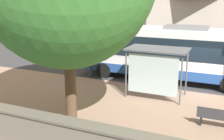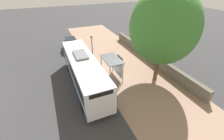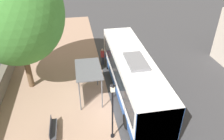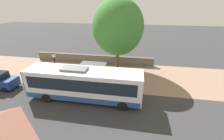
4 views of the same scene
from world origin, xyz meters
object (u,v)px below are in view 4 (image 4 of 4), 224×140
object	(u,v)px
bus	(84,84)
pedestrian	(132,86)
bench	(76,70)
street_lamp_near	(56,66)
bus_shelter	(93,67)
shade_tree	(118,27)

from	to	relation	value
bus	pedestrian	xyz separation A→B (m)	(-1.64, 4.90, -0.81)
bench	street_lamp_near	distance (m)	4.33
bus_shelter	shade_tree	bearing A→B (deg)	152.78
pedestrian	bench	distance (m)	9.41
bus_shelter	street_lamp_near	bearing A→B (deg)	-74.29
street_lamp_near	bus_shelter	bearing A→B (deg)	105.71
pedestrian	street_lamp_near	distance (m)	9.34
bus_shelter	bench	size ratio (longest dim) A/B	1.77
bench	street_lamp_near	world-z (taller)	street_lamp_near
street_lamp_near	shade_tree	xyz separation A→B (m)	(-5.81, 6.67, 3.86)
bus_shelter	pedestrian	bearing A→B (deg)	68.86
bus	street_lamp_near	bearing A→B (deg)	-118.33
bus_shelter	shade_tree	distance (m)	6.62
bus	shade_tree	world-z (taller)	shade_tree
bus_shelter	pedestrian	size ratio (longest dim) A/B	1.84
bus	bus_shelter	size ratio (longest dim) A/B	3.69
street_lamp_near	pedestrian	bearing A→B (deg)	85.77
bus_shelter	bench	bearing A→B (deg)	-126.52
shade_tree	bus	bearing A→B (deg)	-16.31
pedestrian	street_lamp_near	world-z (taller)	street_lamp_near
bus_shelter	bus	bearing A→B (deg)	-0.21
bus	street_lamp_near	size ratio (longest dim) A/B	2.82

